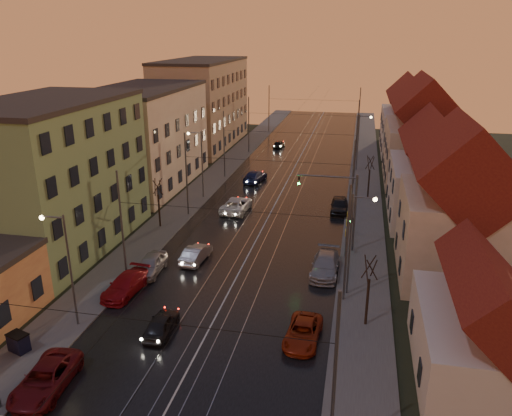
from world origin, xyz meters
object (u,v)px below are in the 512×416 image
Objects in this scene: street_lamp_2 at (199,158)px; parked_right_0 at (303,332)px; parked_left_1 at (46,379)px; driving_car_0 at (161,324)px; street_lamp_0 at (65,260)px; driving_car_3 at (255,176)px; street_lamp_1 at (355,235)px; traffic_light_mast at (344,203)px; dumpster at (19,343)px; driving_car_2 at (237,205)px; driving_car_4 at (279,144)px; street_lamp_3 at (360,137)px; parked_right_1 at (325,265)px; parked_left_2 at (126,285)px; parked_right_2 at (339,205)px; driving_car_1 at (196,254)px; parked_left_3 at (151,264)px.

street_lamp_2 reaches higher than parked_right_0.
driving_car_0 is at bearing 52.44° from parked_left_1.
driving_car_3 is (4.94, 35.92, -4.14)m from street_lamp_0.
street_lamp_1 is 1.11× the size of traffic_light_mast.
dumpster is at bearing -133.95° from traffic_light_mast.
driving_car_4 is at bearing -86.01° from driving_car_2.
street_lamp_1 is 1.00× the size of street_lamp_3.
street_lamp_3 is at bearing 67.04° from parked_left_1.
parked_right_0 is at bearing -93.82° from street_lamp_3.
parked_left_1 is 15.31m from parked_right_0.
driving_car_4 is (4.73, 56.68, -4.26)m from street_lamp_0.
driving_car_0 is at bearing -125.04° from traffic_light_mast.
parked_left_1 is 22.24m from parked_right_1.
dumpster is at bearing -150.05° from street_lamp_1.
street_lamp_1 reaches higher than driving_car_3.
street_lamp_0 is 1.63× the size of parked_left_2.
street_lamp_2 is 29.37m from driving_car_4.
street_lamp_1 is at bearing 15.88° from parked_left_2.
parked_left_2 is 0.92× the size of parked_right_1.
driving_car_0 is 9.27m from parked_right_0.
parked_left_2 is at bearing -125.91° from parked_right_2.
street_lamp_3 is at bearing -120.15° from driving_car_2.
street_lamp_3 is (18.21, 16.00, 0.00)m from street_lamp_2.
dumpster is (-17.00, -4.82, 0.07)m from parked_right_0.
traffic_light_mast is at bearing 63.97° from dumpster.
parked_left_2 reaches higher than parked_right_0.
street_lamp_2 is at bearing 123.36° from parked_right_0.
driving_car_1 is at bearing -158.53° from traffic_light_mast.
parked_right_1 is 4.44× the size of dumpster.
driving_car_3 is 39.90m from dumpster.
traffic_light_mast is (17.10, -12.00, -0.29)m from street_lamp_2.
street_lamp_2 reaches higher than driving_car_3.
street_lamp_1 is at bearing 23.72° from street_lamp_0.
street_lamp_0 is at bearing -143.40° from parked_right_1.
parked_right_2 reaches higher than driving_car_4.
street_lamp_3 is 1.88× the size of driving_car_1.
dumpster is (-3.64, 2.67, -0.01)m from parked_left_1.
driving_car_3 is at bearing 138.93° from parked_right_2.
street_lamp_1 is 50.69m from driving_car_4.
parked_left_2 is at bearing -144.32° from traffic_light_mast.
street_lamp_1 is 1.50× the size of parked_right_1.
driving_car_2 is at bearing 83.90° from parked_left_2.
parked_left_3 is 0.97× the size of parked_right_2.
street_lamp_2 reaches higher than dumpster.
driving_car_2 is 24.95m from parked_right_0.
street_lamp_0 is 36.50m from driving_car_3.
parked_right_1 is at bearing 109.70° from driving_car_4.
parked_left_2 reaches higher than driving_car_0.
street_lamp_3 is at bearing 67.52° from street_lamp_0.
driving_car_2 is at bearing 99.03° from driving_car_3.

